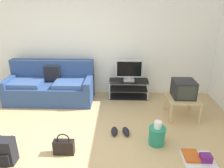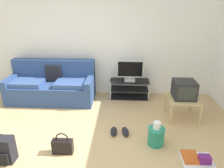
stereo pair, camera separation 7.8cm
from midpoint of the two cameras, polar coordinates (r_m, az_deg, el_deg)
The scene contains 12 objects.
ground_plane at distance 3.44m, azimuth -10.95°, elevation -18.47°, with size 9.00×9.80×0.02m, color tan.
wall_back at distance 5.12m, azimuth -5.49°, elevation 12.11°, with size 9.00×0.10×2.70m, color white.
couch at distance 5.08m, azimuth -15.76°, elevation -0.54°, with size 1.97×0.81×0.92m.
tv_stand at distance 5.07m, azimuth 5.25°, elevation -1.33°, with size 0.94×0.40×0.44m.
flat_tv at distance 4.88m, azimuth 5.44°, elevation 3.61°, with size 0.63×0.22×0.50m.
side_table at distance 4.34m, azimuth 19.39°, elevation -4.30°, with size 0.60×0.60×0.43m.
crt_tv at distance 4.27m, azimuth 19.71°, elevation -1.43°, with size 0.42×0.42×0.34m.
backpack at distance 3.49m, azimuth -27.14°, elevation -15.84°, with size 0.30×0.26×0.40m.
handbag at distance 3.40m, azimuth -12.76°, elevation -16.25°, with size 0.32×0.12×0.36m.
cleaning_bucket at distance 3.54m, azimuth 12.67°, elevation -13.54°, with size 0.28×0.28×0.42m.
sneakers_pair at distance 3.78m, azimuth 2.69°, elevation -12.89°, with size 0.35×0.28×0.09m.
floor_tray at distance 3.47m, azimuth 22.97°, elevation -18.57°, with size 0.46×0.37×0.14m.
Camera 2 is at (0.81, -2.54, 2.18)m, focal length 33.23 mm.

